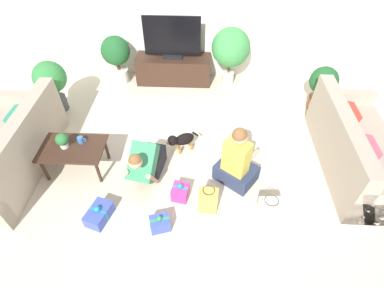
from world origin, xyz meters
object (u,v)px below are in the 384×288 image
(sofa_right, at_px, (355,149))
(gift_bag_a, at_px, (269,208))
(gift_box_c, at_px, (99,214))
(dog, at_px, (181,140))
(potted_plant_corner_left, at_px, (51,80))
(person_sitting, at_px, (237,162))
(tv_console, at_px, (174,69))
(gift_bag_b, at_px, (208,200))
(mug, at_px, (81,140))
(coffee_table, at_px, (73,150))
(potted_plant_back_right, at_px, (231,49))
(gift_box_b, at_px, (180,192))
(gift_box_a, at_px, (160,223))
(tabletop_plant, at_px, (62,140))
(potted_plant_corner_right, at_px, (323,84))
(tv, at_px, (172,40))
(person_kneeling, at_px, (147,162))
(sofa_left, at_px, (10,152))
(potted_plant_back_left, at_px, (116,55))

(sofa_right, bearing_deg, gift_bag_a, 125.50)
(gift_box_c, bearing_deg, sofa_right, 17.38)
(sofa_right, distance_m, dog, 2.46)
(potted_plant_corner_left, distance_m, person_sitting, 3.31)
(tv_console, height_order, gift_bag_b, tv_console)
(potted_plant_corner_left, relative_size, gift_bag_b, 2.22)
(sofa_right, xyz_separation_m, person_sitting, (-1.67, -0.36, 0.05))
(gift_bag_b, xyz_separation_m, mug, (-1.74, 0.70, 0.28))
(coffee_table, height_order, gift_box_c, coffee_table)
(potted_plant_back_right, distance_m, gift_box_b, 2.86)
(gift_box_a, height_order, gift_bag_b, gift_bag_b)
(tabletop_plant, bearing_deg, gift_bag_a, -14.00)
(person_sitting, xyz_separation_m, dog, (-0.77, 0.53, -0.14))
(tv_console, bearing_deg, gift_bag_b, -76.77)
(gift_box_a, height_order, gift_box_b, gift_box_b)
(potted_plant_corner_right, distance_m, potted_plant_back_right, 1.69)
(potted_plant_corner_right, xyz_separation_m, gift_bag_a, (-1.15, -2.28, -0.31))
(person_sitting, xyz_separation_m, gift_box_c, (-1.70, -0.69, -0.26))
(dog, height_order, gift_box_b, dog)
(tv, height_order, person_kneeling, tv)
(tv, distance_m, gift_box_a, 3.30)
(person_kneeling, bearing_deg, potted_plant_corner_right, 42.84)
(tv_console, distance_m, gift_box_a, 3.21)
(potted_plant_corner_left, bearing_deg, dog, -22.73)
(gift_bag_a, bearing_deg, sofa_right, 35.50)
(potted_plant_corner_right, bearing_deg, sofa_left, -160.61)
(coffee_table, distance_m, gift_box_a, 1.58)
(person_kneeling, height_order, gift_bag_a, person_kneeling)
(gift_bag_a, bearing_deg, gift_box_a, -170.21)
(person_sitting, height_order, mug, person_sitting)
(potted_plant_back_right, xyz_separation_m, tabletop_plant, (-2.30, -2.26, -0.18))
(potted_plant_corner_right, bearing_deg, gift_box_b, -137.73)
(sofa_right, distance_m, tv_console, 3.42)
(potted_plant_back_right, xyz_separation_m, gift_box_c, (-1.70, -3.07, -0.64))
(coffee_table, height_order, potted_plant_corner_right, potted_plant_corner_right)
(sofa_right, bearing_deg, person_kneeling, 97.64)
(coffee_table, distance_m, potted_plant_back_right, 3.18)
(person_kneeling, bearing_deg, gift_box_b, -23.10)
(sofa_left, relative_size, coffee_table, 2.35)
(sofa_right, bearing_deg, sofa_left, 93.29)
(gift_box_b, height_order, gift_bag_b, gift_bag_b)
(sofa_right, xyz_separation_m, gift_box_c, (-3.38, -1.06, -0.21))
(gift_box_c, xyz_separation_m, gift_bag_b, (1.33, 0.19, 0.10))
(potted_plant_corner_right, relative_size, person_kneeling, 0.95)
(sofa_right, bearing_deg, potted_plant_corner_left, 76.86)
(potted_plant_back_left, height_order, gift_box_a, potted_plant_back_left)
(potted_plant_back_right, relative_size, gift_bag_b, 2.70)
(tv_console, distance_m, gift_box_c, 3.19)
(sofa_left, relative_size, gift_box_b, 7.63)
(sofa_left, bearing_deg, person_sitting, 88.37)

